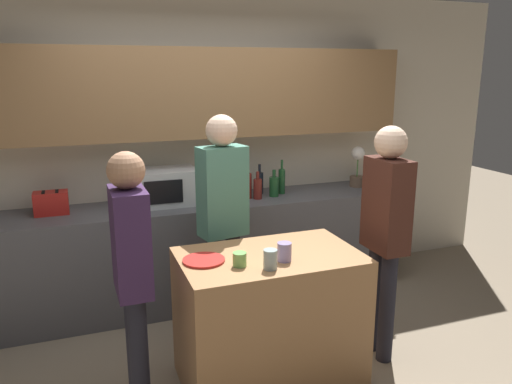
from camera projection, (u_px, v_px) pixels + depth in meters
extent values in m
cube|color=beige|center=(195.00, 145.00, 4.54)|extent=(6.40, 0.08, 2.70)
cube|color=olive|center=(199.00, 93.00, 4.25)|extent=(3.74, 0.32, 0.75)
cube|color=#4C4C51|center=(207.00, 251.00, 4.44)|extent=(3.60, 0.62, 0.90)
cube|color=#996B42|center=(269.00, 318.00, 3.26)|extent=(1.14, 0.71, 0.88)
cube|color=#B7BABC|center=(166.00, 187.00, 4.23)|extent=(0.52, 0.38, 0.30)
cube|color=black|center=(164.00, 192.00, 4.04)|extent=(0.31, 0.01, 0.19)
cube|color=#B21E19|center=(51.00, 203.00, 3.94)|extent=(0.26, 0.16, 0.18)
cube|color=black|center=(43.00, 192.00, 3.90)|extent=(0.02, 0.11, 0.01)
cube|color=black|center=(57.00, 191.00, 3.94)|extent=(0.02, 0.11, 0.01)
cylinder|color=brown|center=(357.00, 181.00, 4.89)|extent=(0.14, 0.14, 0.10)
cylinder|color=#38662D|center=(357.00, 167.00, 4.85)|extent=(0.01, 0.01, 0.18)
sphere|color=silver|center=(358.00, 153.00, 4.82)|extent=(0.13, 0.13, 0.13)
cylinder|color=maroon|center=(248.00, 186.00, 4.42)|extent=(0.07, 0.07, 0.23)
cylinder|color=maroon|center=(248.00, 169.00, 4.38)|extent=(0.02, 0.02, 0.09)
cylinder|color=maroon|center=(258.00, 189.00, 4.41)|extent=(0.08, 0.08, 0.18)
cylinder|color=maroon|center=(258.00, 175.00, 4.38)|extent=(0.03, 0.03, 0.07)
cylinder|color=black|center=(260.00, 183.00, 4.59)|extent=(0.07, 0.07, 0.20)
cylinder|color=black|center=(260.00, 168.00, 4.56)|extent=(0.02, 0.02, 0.08)
cylinder|color=#194723|center=(274.00, 187.00, 4.50)|extent=(0.09, 0.09, 0.18)
cylinder|color=#194723|center=(274.00, 174.00, 4.47)|extent=(0.03, 0.03, 0.07)
cylinder|color=#194723|center=(282.00, 181.00, 4.59)|extent=(0.06, 0.06, 0.23)
cylinder|color=#194723|center=(282.00, 165.00, 4.55)|extent=(0.02, 0.02, 0.09)
cylinder|color=red|center=(204.00, 260.00, 3.04)|extent=(0.26, 0.26, 0.01)
cylinder|color=#8EA2A2|center=(270.00, 259.00, 2.91)|extent=(0.08, 0.08, 0.12)
cylinder|color=#70AF58|center=(240.00, 259.00, 2.96)|extent=(0.08, 0.08, 0.08)
cylinder|color=#897CB2|center=(284.00, 252.00, 3.04)|extent=(0.09, 0.09, 0.12)
cylinder|color=black|center=(387.00, 308.00, 3.48)|extent=(0.11, 0.11, 0.81)
cylinder|color=black|center=(374.00, 298.00, 3.63)|extent=(0.11, 0.11, 0.81)
cube|color=#402018|center=(387.00, 205.00, 3.38)|extent=(0.19, 0.34, 0.64)
sphere|color=beige|center=(391.00, 142.00, 3.28)|extent=(0.22, 0.22, 0.22)
cylinder|color=black|center=(136.00, 344.00, 3.05)|extent=(0.11, 0.11, 0.77)
cylinder|color=black|center=(139.00, 358.00, 2.90)|extent=(0.11, 0.11, 0.77)
cube|color=#341F41|center=(130.00, 242.00, 2.81)|extent=(0.20, 0.34, 0.61)
sphere|color=#9E7051|center=(126.00, 170.00, 2.71)|extent=(0.21, 0.21, 0.21)
cylinder|color=black|center=(233.00, 285.00, 3.82)|extent=(0.11, 0.11, 0.83)
cylinder|color=black|center=(215.00, 289.00, 3.74)|extent=(0.11, 0.11, 0.83)
cube|color=#457C6A|center=(223.00, 192.00, 3.60)|extent=(0.37, 0.25, 0.66)
sphere|color=beige|center=(222.00, 131.00, 3.50)|extent=(0.23, 0.23, 0.23)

